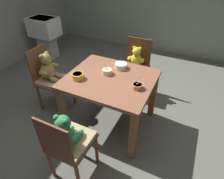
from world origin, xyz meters
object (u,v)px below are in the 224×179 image
teddy_chair_far_center (136,62)px  porridge_bowl_yellow_near_left (78,76)px  porridge_bowl_terracotta_near_right (137,86)px  teddy_chair_near_left (50,74)px  porridge_bowl_white_far_center (121,66)px  teddy_chair_near_front (67,139)px  porridge_bowl_cream_center (107,71)px  sink_basin (45,32)px  dining_table (110,86)px

teddy_chair_far_center → porridge_bowl_yellow_near_left: (-0.36, -0.99, 0.23)m
teddy_chair_far_center → porridge_bowl_terracotta_near_right: 0.96m
teddy_chair_near_left → porridge_bowl_white_far_center: (0.90, 0.30, 0.19)m
teddy_chair_near_front → porridge_bowl_cream_center: size_ratio=7.02×
teddy_chair_far_center → sink_basin: (-2.08, 0.38, 0.02)m
teddy_chair_near_left → porridge_bowl_yellow_near_left: 0.60m
teddy_chair_near_front → sink_basin: bearing=45.8°
teddy_chair_near_front → porridge_bowl_yellow_near_left: (-0.30, 0.65, 0.21)m
dining_table → teddy_chair_far_center: teddy_chair_far_center is taller
porridge_bowl_yellow_near_left → teddy_chair_near_front: bearing=-65.2°
teddy_chair_near_front → sink_basin: 2.85m
porridge_bowl_white_far_center → porridge_bowl_terracotta_near_right: 0.45m
porridge_bowl_white_far_center → dining_table: bearing=-94.5°
porridge_bowl_cream_center → teddy_chair_far_center: bearing=82.2°
porridge_bowl_white_far_center → porridge_bowl_terracotta_near_right: (0.33, -0.32, -0.01)m
teddy_chair_near_front → porridge_bowl_white_far_center: 1.09m
teddy_chair_near_front → teddy_chair_far_center: (0.06, 1.63, -0.02)m
teddy_chair_far_center → porridge_bowl_cream_center: 0.79m
porridge_bowl_terracotta_near_right → sink_basin: 2.71m
dining_table → porridge_bowl_terracotta_near_right: size_ratio=8.71×
teddy_chair_near_left → sink_basin: teddy_chair_near_left is taller
dining_table → teddy_chair_near_left: 0.88m
dining_table → porridge_bowl_yellow_near_left: size_ratio=7.47×
teddy_chair_near_front → porridge_bowl_cream_center: teddy_chair_near_front is taller
teddy_chair_near_left → porridge_bowl_terracotta_near_right: bearing=-3.0°
dining_table → porridge_bowl_white_far_center: porridge_bowl_white_far_center is taller
porridge_bowl_yellow_near_left → porridge_bowl_cream_center: bearing=42.4°
teddy_chair_near_front → porridge_bowl_yellow_near_left: teddy_chair_near_front is taller
porridge_bowl_white_far_center → sink_basin: (-2.07, 0.94, -0.20)m
teddy_chair_far_center → teddy_chair_near_front: bearing=-3.6°
dining_table → teddy_chair_near_front: size_ratio=1.15×
teddy_chair_near_left → teddy_chair_far_center: 1.25m
porridge_bowl_terracotta_near_right → porridge_bowl_white_far_center: bearing=135.9°
porridge_bowl_white_far_center → porridge_bowl_cream_center: (-0.09, -0.19, -0.00)m
teddy_chair_near_front → teddy_chair_near_left: size_ratio=0.96×
dining_table → sink_basin: (-2.05, 1.20, -0.05)m
dining_table → porridge_bowl_yellow_near_left: 0.40m
teddy_chair_near_front → porridge_bowl_yellow_near_left: size_ratio=6.48×
porridge_bowl_cream_center → sink_basin: 2.29m
porridge_bowl_cream_center → porridge_bowl_terracotta_near_right: (0.42, -0.12, -0.00)m
dining_table → porridge_bowl_cream_center: size_ratio=8.09×
teddy_chair_near_left → teddy_chair_near_front: bearing=-44.5°
porridge_bowl_terracotta_near_right → sink_basin: (-2.40, 1.25, -0.20)m
porridge_bowl_white_far_center → porridge_bowl_terracotta_near_right: porridge_bowl_terracotta_near_right is taller
porridge_bowl_white_far_center → porridge_bowl_terracotta_near_right: size_ratio=1.33×
teddy_chair_near_front → dining_table: bearing=-1.4°
dining_table → teddy_chair_near_left: teddy_chair_near_left is taller
porridge_bowl_yellow_near_left → porridge_bowl_terracotta_near_right: size_ratio=1.17×
porridge_bowl_white_far_center → teddy_chair_far_center: bearing=88.9°
dining_table → porridge_bowl_yellow_near_left: porridge_bowl_yellow_near_left is taller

